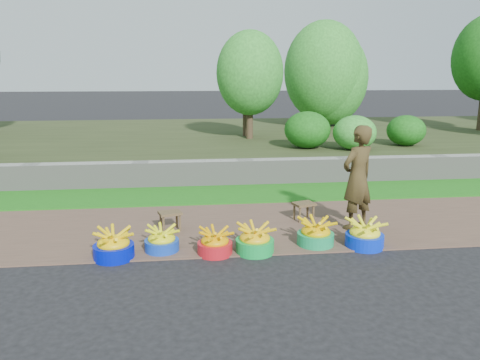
{
  "coord_description": "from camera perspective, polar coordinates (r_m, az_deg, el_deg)",
  "views": [
    {
      "loc": [
        -1.24,
        -5.76,
        2.38
      ],
      "look_at": [
        -0.43,
        1.3,
        0.75
      ],
      "focal_mm": 35.0,
      "sensor_mm": 36.0,
      "label": 1
    }
  ],
  "objects": [
    {
      "name": "vendor_woman",
      "position": [
        7.34,
        14.14,
        0.28
      ],
      "size": [
        0.7,
        0.61,
        1.61
      ],
      "primitive_type": "imported",
      "rotation": [
        0.0,
        0.0,
        3.63
      ],
      "color": "black",
      "rests_on": "dirt_shoulder"
    },
    {
      "name": "retaining_wall",
      "position": [
        10.16,
        0.6,
        0.95
      ],
      "size": [
        80.0,
        0.35,
        0.55
      ],
      "primitive_type": "cube",
      "color": "gray",
      "rests_on": "ground"
    },
    {
      "name": "basin_a",
      "position": [
        6.38,
        -15.16,
        -7.73
      ],
      "size": [
        0.53,
        0.53,
        0.39
      ],
      "color": "#000EB0",
      "rests_on": "ground"
    },
    {
      "name": "stool_left",
      "position": [
        7.24,
        -8.52,
        -4.31
      ],
      "size": [
        0.39,
        0.34,
        0.29
      ],
      "rotation": [
        0.0,
        0.0,
        0.29
      ],
      "color": "brown",
      "rests_on": "dirt_shoulder"
    },
    {
      "name": "dirt_shoulder",
      "position": [
        7.5,
        3.32,
        -5.52
      ],
      "size": [
        80.0,
        2.5,
        0.02
      ],
      "primitive_type": "cube",
      "color": "brown",
      "rests_on": "ground"
    },
    {
      "name": "basin_b",
      "position": [
        6.49,
        -9.52,
        -7.31
      ],
      "size": [
        0.47,
        0.47,
        0.35
      ],
      "color": "#1038AE",
      "rests_on": "ground"
    },
    {
      "name": "basin_f",
      "position": [
        6.78,
        14.96,
        -6.49
      ],
      "size": [
        0.53,
        0.53,
        0.39
      ],
      "color": "#0427D6",
      "rests_on": "ground"
    },
    {
      "name": "earth_bank",
      "position": [
        14.96,
        -1.74,
        4.72
      ],
      "size": [
        80.0,
        10.0,
        0.5
      ],
      "primitive_type": "cube",
      "color": "#2F391B",
      "rests_on": "ground"
    },
    {
      "name": "stool_right",
      "position": [
        7.71,
        7.8,
        -3.19
      ],
      "size": [
        0.4,
        0.35,
        0.29
      ],
      "rotation": [
        0.0,
        0.0,
        0.31
      ],
      "color": "brown",
      "rests_on": "dirt_shoulder"
    },
    {
      "name": "basin_e",
      "position": [
        6.7,
        9.2,
        -6.5
      ],
      "size": [
        0.52,
        0.52,
        0.38
      ],
      "color": "#138F50",
      "rests_on": "ground"
    },
    {
      "name": "basin_c",
      "position": [
        6.32,
        -3.08,
        -7.68
      ],
      "size": [
        0.47,
        0.47,
        0.35
      ],
      "color": "#B4141D",
      "rests_on": "ground"
    },
    {
      "name": "grass_verge",
      "position": [
        9.39,
        1.25,
        -1.64
      ],
      "size": [
        80.0,
        1.5,
        0.04
      ],
      "primitive_type": "cube",
      "color": "#1C6D15",
      "rests_on": "ground"
    },
    {
      "name": "ground_plane",
      "position": [
        6.35,
        5.27,
        -9.13
      ],
      "size": [
        120.0,
        120.0,
        0.0
      ],
      "primitive_type": "plane",
      "color": "black",
      "rests_on": "ground"
    },
    {
      "name": "basin_d",
      "position": [
        6.36,
        1.81,
        -7.37
      ],
      "size": [
        0.52,
        0.52,
        0.39
      ],
      "color": "#0B993A",
      "rests_on": "ground"
    },
    {
      "name": "vegetation",
      "position": [
        14.78,
        7.55,
        13.78
      ],
      "size": [
        31.97,
        8.4,
        4.74
      ],
      "color": "#382B1C",
      "rests_on": "earth_bank"
    }
  ]
}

